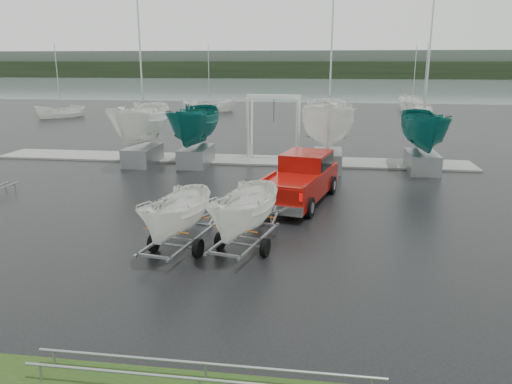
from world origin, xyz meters
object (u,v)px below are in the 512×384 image
(trailer_hitched, at_px, (244,175))
(trailer_parked, at_px, (176,180))
(boat_hoist, at_px, (274,119))
(pickup_truck, at_px, (301,177))

(trailer_hitched, height_order, trailer_parked, trailer_hitched)
(boat_hoist, bearing_deg, trailer_parked, -95.18)
(pickup_truck, height_order, boat_hoist, boat_hoist)
(pickup_truck, height_order, trailer_parked, trailer_parked)
(trailer_parked, bearing_deg, trailer_hitched, 20.80)
(trailer_parked, bearing_deg, boat_hoist, 94.69)
(pickup_truck, relative_size, boat_hoist, 1.59)
(boat_hoist, bearing_deg, trailer_hitched, -87.32)
(trailer_hitched, distance_m, trailer_parked, 2.19)
(pickup_truck, xyz_separation_m, boat_hoist, (-2.22, 8.84, 1.59))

